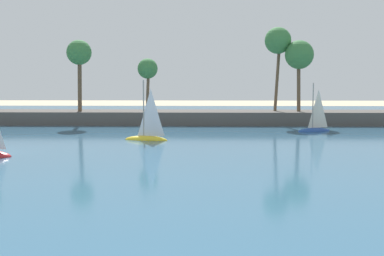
# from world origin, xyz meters

# --- Properties ---
(sea) EXTENTS (220.00, 98.51, 0.06)m
(sea) POSITION_xyz_m (0.00, 57.63, 0.03)
(sea) COLOR #33607F
(sea) RESTS_ON ground
(palm_headland) EXTENTS (111.10, 6.16, 12.85)m
(palm_headland) POSITION_xyz_m (-3.39, 66.86, 2.88)
(palm_headland) COLOR #514C47
(palm_headland) RESTS_ON ground
(sailboat_mid_bay) EXTENTS (4.35, 2.54, 6.05)m
(sailboat_mid_bay) POSITION_xyz_m (13.52, 58.27, 0.61)
(sailboat_mid_bay) COLOR #234793
(sailboat_mid_bay) RESTS_ON sea
(sailboat_toward_headland) EXTENTS (4.64, 2.25, 6.47)m
(sailboat_toward_headland) POSITION_xyz_m (-5.12, 49.83, 0.64)
(sailboat_toward_headland) COLOR yellow
(sailboat_toward_headland) RESTS_ON sea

